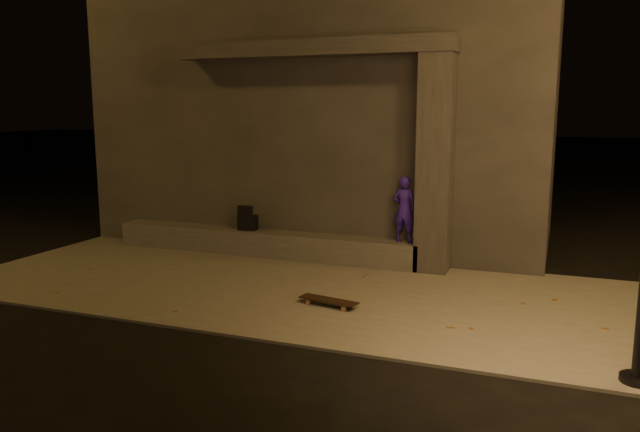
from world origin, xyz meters
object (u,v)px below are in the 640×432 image
at_px(column, 435,165).
at_px(skateboard, 329,301).
at_px(skateboarder, 405,209).
at_px(backpack, 248,221).

xyz_separation_m(column, skateboard, (-0.96, -2.47, -1.72)).
height_order(skateboarder, skateboard, skateboarder).
xyz_separation_m(column, skateboarder, (-0.50, 0.00, -0.78)).
height_order(backpack, skateboard, backpack).
bearing_deg(skateboarder, backpack, 6.21).
bearing_deg(column, skateboard, -111.19).
height_order(skateboarder, backpack, skateboarder).
relative_size(skateboarder, skateboard, 1.28).
relative_size(column, backpack, 7.46).
distance_m(column, skateboarder, 0.93).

